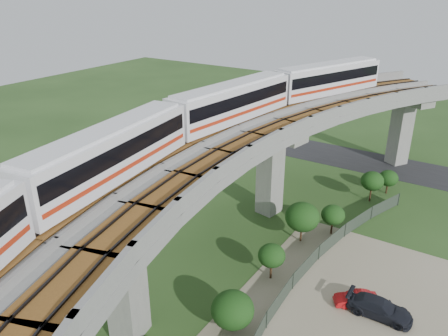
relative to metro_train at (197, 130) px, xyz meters
The scene contains 14 objects.
ground 12.38m from the metro_train, 105.33° to the left, with size 160.00×160.00×0.00m, color #28451B.
dirt_lot 18.37m from the metro_train, ahead, with size 18.00×26.00×0.04m, color gray.
asphalt_road 33.65m from the metro_train, 90.66° to the left, with size 60.00×8.00×0.03m, color #232326.
viaduct 4.95m from the metro_train, 20.77° to the left, with size 19.58×73.98×11.40m.
metro_train is the anchor object (origin of this frame).
fence 14.95m from the metro_train, ahead, with size 3.87×38.73×1.50m.
tree_0 27.13m from the metro_train, 66.39° to the left, with size 2.17×2.17×2.85m.
tree_1 23.98m from the metro_train, 65.79° to the left, with size 2.49×2.49×3.54m.
tree_2 16.88m from the metro_train, 54.64° to the left, with size 2.26×2.26×3.08m.
tree_3 13.92m from the metro_train, 54.52° to the left, with size 3.19×3.19×3.99m.
tree_4 11.83m from the metro_train, 15.15° to the left, with size 2.25×2.25×3.20m.
tree_5 13.29m from the metro_train, 38.45° to the right, with size 3.02×3.02×3.17m.
car_red 17.59m from the metro_train, ahead, with size 1.14×3.28×1.08m, color #AF1013.
car_dark 18.82m from the metro_train, ahead, with size 1.91×4.71×1.37m, color black.
Camera 1 is at (19.18, -26.68, 22.71)m, focal length 35.00 mm.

